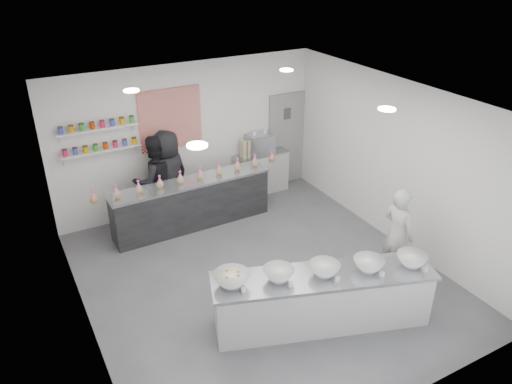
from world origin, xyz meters
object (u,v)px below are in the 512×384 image
espresso_ledge (261,173)px  espresso_machine (260,144)px  staff_left (155,180)px  staff_right (168,177)px  woman_prep (398,234)px  back_bar (192,204)px  prep_counter (322,299)px

espresso_ledge → espresso_machine: bearing=180.0°
staff_left → staff_right: staff_right is taller
woman_prep → espresso_ledge: bearing=-0.1°
staff_right → espresso_machine: bearing=165.9°
woman_prep → staff_right: size_ratio=0.86×
back_bar → prep_counter: bearing=-81.8°
back_bar → espresso_ledge: (1.89, 0.65, -0.03)m
back_bar → staff_left: bearing=138.0°
prep_counter → back_bar: 3.56m
staff_right → woman_prep: bearing=106.7°
espresso_ledge → staff_right: staff_right is taller
prep_counter → staff_left: (-1.11, 3.98, 0.48)m
staff_left → prep_counter: bearing=101.9°
woman_prep → staff_left: bearing=32.0°
prep_counter → back_bar: bearing=117.9°
espresso_machine → staff_left: size_ratio=0.31×
woman_prep → staff_right: bearing=29.2°
staff_left → staff_right: size_ratio=0.98×
espresso_machine → staff_left: (-2.40, -0.18, -0.22)m
woman_prep → staff_left: 4.59m
espresso_ledge → espresso_machine: 0.68m
staff_left → woman_prep: bearing=124.7°
espresso_ledge → prep_counter: bearing=-107.6°
back_bar → staff_right: (-0.27, 0.47, 0.45)m
prep_counter → back_bar: (-0.57, 3.51, 0.05)m
prep_counter → espresso_machine: espresso_machine is taller
espresso_ledge → staff_left: size_ratio=0.68×
back_bar → espresso_machine: size_ratio=5.54×
prep_counter → back_bar: size_ratio=1.01×
prep_counter → woman_prep: size_ratio=1.97×
espresso_ledge → back_bar: bearing=-161.0°
staff_right → back_bar: bearing=101.3°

